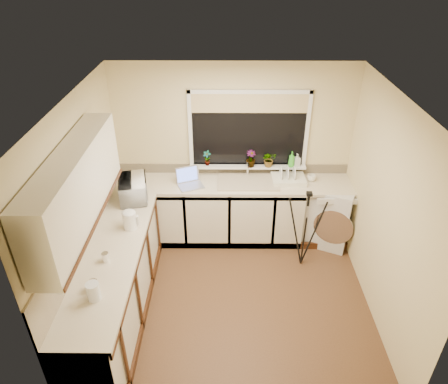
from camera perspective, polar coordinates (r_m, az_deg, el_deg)
floor at (r=5.14m, az=1.33°, el=-14.28°), size 3.20×3.20×0.00m
ceiling at (r=3.80m, az=1.79°, el=12.51°), size 3.20×3.20×0.00m
wall_back at (r=5.65m, az=1.30°, el=5.67°), size 3.20×0.00×3.20m
wall_front at (r=3.23m, az=1.95°, el=-18.14°), size 3.20×0.00×3.20m
wall_left at (r=4.61m, az=-18.82°, el=-2.69°), size 0.00×3.00×3.00m
wall_right at (r=4.67m, az=21.60°, el=-2.82°), size 0.00×3.00×3.00m
base_cabinet_back at (r=5.79m, az=-1.98°, el=-2.72°), size 2.55×0.60×0.86m
base_cabinet_left at (r=4.78m, az=-14.74°, el=-12.72°), size 0.54×2.40×0.86m
worktop_back at (r=5.55m, az=1.29°, el=1.11°), size 3.20×0.60×0.04m
worktop_left at (r=4.49m, az=-15.51°, el=-8.57°), size 0.60×2.40×0.04m
upper_cabinet at (r=3.90m, az=-19.89°, el=0.58°), size 0.28×1.90×0.70m
splashback_left at (r=4.43m, az=-19.56°, el=-5.94°), size 0.02×2.40×0.45m
splashback_back at (r=5.76m, az=1.27°, el=3.33°), size 3.20×0.02×0.14m
window_glass at (r=5.51m, az=3.44°, el=8.63°), size 1.50×0.02×1.00m
window_blind at (r=5.36m, az=3.58°, el=12.23°), size 1.50×0.02×0.25m
windowsill at (r=5.68m, az=3.30°, el=3.62°), size 1.60×0.14×0.03m
sink at (r=5.54m, az=3.37°, el=1.40°), size 0.82×0.46×0.03m
faucet at (r=5.65m, az=3.32°, el=3.25°), size 0.03×0.03×0.24m
washing_machine at (r=5.93m, az=14.33°, el=-2.74°), size 0.83×0.82×0.90m
laptop at (r=5.49m, az=-4.85°, el=1.60°), size 0.40×0.38×0.24m
kettle at (r=4.74m, az=-12.99°, el=-3.88°), size 0.16×0.16×0.20m
dish_rack at (r=5.62m, az=8.97°, el=1.75°), size 0.46×0.35×0.07m
tripod at (r=5.33m, az=11.19°, el=-5.18°), size 0.68×0.68×1.11m
glass_jug at (r=3.98m, az=-17.74°, el=-13.05°), size 0.12×0.12×0.18m
steel_jar at (r=4.38m, az=-16.19°, el=-8.70°), size 0.07×0.07×0.10m
microwave at (r=5.26m, az=-12.53°, el=0.42°), size 0.43×0.56×0.27m
plant_a at (r=5.62m, az=-2.39°, el=4.73°), size 0.13×0.12×0.21m
plant_c at (r=5.60m, az=3.76°, el=4.66°), size 0.17×0.17×0.23m
plant_d at (r=5.62m, az=6.31°, el=4.56°), size 0.22×0.20×0.21m
soap_bottle_green at (r=5.66m, az=9.40°, el=4.53°), size 0.09×0.09×0.22m
soap_bottle_clear at (r=5.70m, az=10.11°, el=4.44°), size 0.10×0.10×0.18m
cup_back at (r=5.69m, az=12.10°, el=1.93°), size 0.14×0.14×0.09m
cup_left at (r=4.10m, az=-17.79°, el=-12.24°), size 0.12×0.12×0.10m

